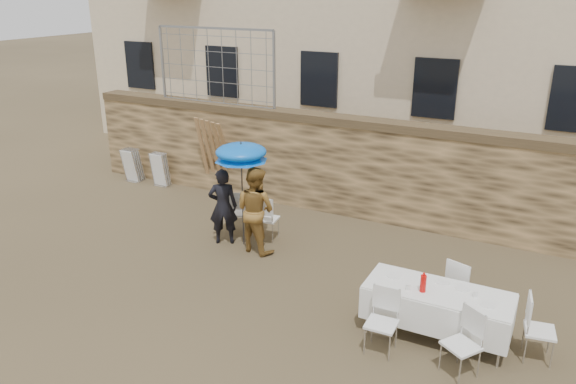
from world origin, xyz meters
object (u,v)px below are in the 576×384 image
at_px(soda_bottle, 423,284).
at_px(table_chair_front_right, 461,344).
at_px(table_chair_front_left, 382,323).
at_px(chair_stack_left, 136,164).
at_px(table_chair_back, 462,286).
at_px(table_chair_side, 540,329).
at_px(banquet_table, 438,293).
at_px(woman_dress, 255,210).
at_px(man_suit, 223,206).
at_px(couple_chair_right, 267,217).
at_px(couple_chair_left, 238,211).
at_px(chair_stack_right, 162,168).
at_px(umbrella, 241,155).

relative_size(soda_bottle, table_chair_front_right, 0.27).
bearing_deg(table_chair_front_left, chair_stack_left, 151.23).
height_order(table_chair_back, table_chair_side, same).
relative_size(banquet_table, table_chair_back, 2.19).
xyz_separation_m(woman_dress, chair_stack_left, (-5.03, 2.22, -0.40)).
bearing_deg(man_suit, chair_stack_left, -55.42).
distance_m(couple_chair_right, table_chair_side, 5.58).
height_order(table_chair_front_left, table_chair_back, same).
distance_m(table_chair_back, table_chair_side, 1.39).
bearing_deg(table_chair_side, couple_chair_left, 64.67).
xyz_separation_m(table_chair_back, chair_stack_right, (-8.17, 2.71, -0.02)).
distance_m(umbrella, chair_stack_left, 5.33).
relative_size(woman_dress, table_chair_side, 1.79).
bearing_deg(umbrella, soda_bottle, -21.10).
relative_size(table_chair_front_right, chair_stack_left, 1.04).
bearing_deg(soda_bottle, chair_stack_right, 154.79).
distance_m(umbrella, couple_chair_left, 1.52).
height_order(umbrella, table_chair_front_left, umbrella).
bearing_deg(couple_chair_left, woman_dress, 120.01).
relative_size(man_suit, chair_stack_left, 1.71).
xyz_separation_m(man_suit, chair_stack_left, (-4.28, 2.22, -0.33)).
bearing_deg(man_suit, soda_bottle, 133.83).
bearing_deg(man_suit, chair_stack_right, -61.31).
distance_m(woman_dress, table_chair_front_right, 4.82).
distance_m(umbrella, table_chair_side, 5.91).
distance_m(couple_chair_right, soda_bottle, 4.22).
distance_m(man_suit, umbrella, 1.17).
relative_size(couple_chair_left, table_chair_back, 1.00).
distance_m(man_suit, couple_chair_right, 0.94).
bearing_deg(woman_dress, umbrella, -5.72).
bearing_deg(table_chair_front_right, couple_chair_left, -173.26).
bearing_deg(man_suit, table_chair_back, 146.13).
height_order(couple_chair_left, table_chair_front_left, same).
distance_m(woman_dress, table_chair_front_left, 3.86).
distance_m(umbrella, couple_chair_right, 1.50).
relative_size(woman_dress, banquet_table, 0.82).
bearing_deg(table_chair_side, soda_bottle, 89.75).
xyz_separation_m(woman_dress, table_chair_front_left, (3.25, -2.04, -0.38)).
height_order(couple_chair_left, table_chair_side, same).
relative_size(table_chair_back, chair_stack_left, 1.04).
bearing_deg(table_chair_front_right, woman_dress, -171.46).
relative_size(umbrella, table_chair_side, 2.08).
bearing_deg(table_chair_side, umbrella, 67.87).
relative_size(man_suit, table_chair_front_right, 1.64).
relative_size(couple_chair_left, table_chair_front_left, 1.00).
xyz_separation_m(couple_chair_right, table_chair_front_left, (3.30, -2.59, 0.00)).
relative_size(woman_dress, chair_stack_right, 1.87).
distance_m(woman_dress, chair_stack_left, 5.51).
height_order(umbrella, table_chair_side, umbrella).
xyz_separation_m(banquet_table, table_chair_side, (1.40, 0.10, -0.25)).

